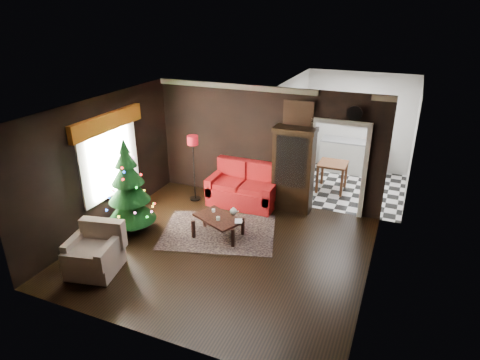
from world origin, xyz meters
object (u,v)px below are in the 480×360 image
at_px(floor_lamp, 194,168).
at_px(armchair, 93,250).
at_px(loveseat, 243,185).
at_px(wall_clock, 355,113).
at_px(christmas_tree, 128,186).
at_px(curio_cabinet, 293,171).
at_px(coffee_table, 218,227).
at_px(kitchen_table, 332,177).
at_px(teapot, 233,211).

height_order(floor_lamp, armchair, floor_lamp).
bearing_deg(loveseat, wall_clock, 9.66).
bearing_deg(wall_clock, floor_lamp, -169.85).
height_order(christmas_tree, armchair, christmas_tree).
xyz_separation_m(curio_cabinet, coffee_table, (-1.05, -1.83, -0.72)).
bearing_deg(kitchen_table, christmas_tree, -132.68).
distance_m(christmas_tree, wall_clock, 4.93).
bearing_deg(loveseat, coffee_table, -86.31).
distance_m(curio_cabinet, coffee_table, 2.23).
height_order(christmas_tree, teapot, christmas_tree).
xyz_separation_m(loveseat, kitchen_table, (1.80, 1.65, -0.12)).
relative_size(armchair, coffee_table, 0.91).
distance_m(floor_lamp, christmas_tree, 1.96).
relative_size(coffee_table, kitchen_table, 1.30).
bearing_deg(armchair, christmas_tree, 87.58).
xyz_separation_m(loveseat, curio_cabinet, (1.15, 0.22, 0.45)).
bearing_deg(curio_cabinet, wall_clock, 8.53).
distance_m(floor_lamp, teapot, 1.94).
bearing_deg(wall_clock, kitchen_table, 113.75).
height_order(floor_lamp, teapot, floor_lamp).
bearing_deg(loveseat, armchair, -111.56).
bearing_deg(wall_clock, coffee_table, -138.14).
bearing_deg(curio_cabinet, floor_lamp, -169.03).
bearing_deg(armchair, wall_clock, 34.24).
distance_m(curio_cabinet, christmas_tree, 3.67).
relative_size(curio_cabinet, coffee_table, 1.95).
relative_size(teapot, kitchen_table, 0.22).
bearing_deg(coffee_table, christmas_tree, -164.16).
xyz_separation_m(coffee_table, teapot, (0.24, 0.23, 0.30)).
distance_m(armchair, coffee_table, 2.50).
height_order(coffee_table, kitchen_table, kitchen_table).
relative_size(armchair, kitchen_table, 1.18).
distance_m(curio_cabinet, floor_lamp, 2.39).
distance_m(christmas_tree, kitchen_table, 5.17).
xyz_separation_m(floor_lamp, armchair, (-0.23, -3.35, -0.37)).
distance_m(floor_lamp, wall_clock, 3.92).
bearing_deg(christmas_tree, armchair, -80.06).
xyz_separation_m(curio_cabinet, wall_clock, (1.20, 0.18, 1.43)).
bearing_deg(wall_clock, christmas_tree, -147.97).
xyz_separation_m(floor_lamp, teapot, (1.54, -1.14, -0.30)).
bearing_deg(armchair, coffee_table, 39.99).
height_order(curio_cabinet, coffee_table, curio_cabinet).
xyz_separation_m(curio_cabinet, floor_lamp, (-2.34, -0.45, -0.12)).
distance_m(armchair, kitchen_table, 6.14).
height_order(curio_cabinet, kitchen_table, curio_cabinet).
height_order(armchair, coffee_table, armchair).
height_order(teapot, kitchen_table, kitchen_table).
distance_m(curio_cabinet, wall_clock, 1.88).
relative_size(floor_lamp, wall_clock, 5.12).
bearing_deg(christmas_tree, curio_cabinet, 39.61).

